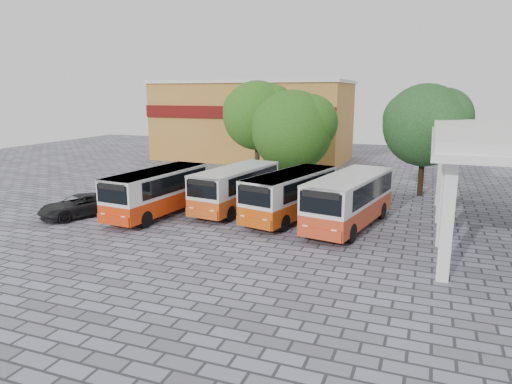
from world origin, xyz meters
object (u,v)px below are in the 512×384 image
at_px(bus_centre_right, 291,192).
at_px(bus_far_right, 350,198).
at_px(parked_car, 79,206).
at_px(bus_far_left, 158,190).
at_px(bus_centre_left, 236,186).

relative_size(bus_centre_right, bus_far_right, 0.96).
bearing_deg(bus_centre_right, bus_far_right, 5.35).
xyz_separation_m(bus_far_right, parked_car, (-15.05, -3.39, -0.99)).
height_order(bus_centre_right, parked_car, bus_centre_right).
bearing_deg(bus_centre_right, parked_car, -148.12).
height_order(bus_far_left, parked_car, bus_far_left).
distance_m(bus_centre_right, bus_far_right, 3.43).
distance_m(bus_centre_right, parked_car, 12.32).
relative_size(bus_centre_right, parked_car, 1.72).
xyz_separation_m(bus_centre_left, parked_car, (-8.00, -4.56, -0.89)).
relative_size(bus_centre_left, bus_centre_right, 0.97).
bearing_deg(bus_far_left, bus_centre_left, 40.86).
xyz_separation_m(bus_far_left, bus_far_right, (10.86, 1.54, 0.08)).
bearing_deg(bus_far_right, parked_car, -156.65).
relative_size(bus_far_right, parked_car, 1.80).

